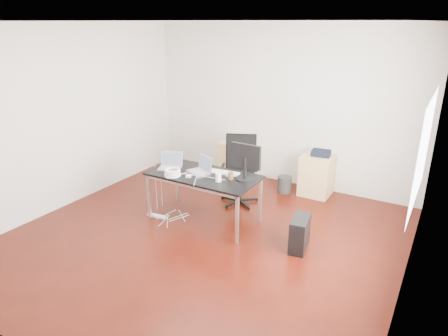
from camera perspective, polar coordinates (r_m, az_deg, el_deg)
The scene contains 18 objects.
room_shell at distance 5.01m, azimuth -2.81°, elevation 4.01°, with size 5.00×5.00×5.00m.
desk at distance 5.78m, azimuth -2.94°, elevation -1.39°, with size 1.60×0.80×0.73m.
office_chair at distance 6.44m, azimuth 2.30°, elevation 0.26°, with size 0.63×0.65×1.08m.
filing_cabinet_left at distance 7.54m, azimuth 1.56°, elevation 1.22°, with size 0.50×0.50×0.70m, color tan.
filing_cabinet_right at distance 6.96m, azimuth 13.11°, elevation -0.97°, with size 0.50×0.50×0.70m, color tan.
pc_tower at distance 5.33m, azimuth 10.76°, elevation -9.14°, with size 0.20×0.45×0.44m, color black.
wastebasket at distance 7.02m, azimuth 8.63°, elevation -2.31°, with size 0.24×0.24×0.28m, color black.
power_strip at distance 6.20m, azimuth -9.61°, elevation -6.76°, with size 0.30×0.06×0.04m, color white.
laptop_left at distance 6.03m, azimuth -7.69°, elevation 0.50°, with size 0.40×0.37×0.23m.
laptop_right at distance 5.82m, azimuth -3.35°, elevation -0.07°, with size 0.41×0.37×0.23m.
monitor at distance 5.48m, azimuth 3.11°, elevation 1.17°, with size 0.45×0.26×0.51m.
keyboard at distance 5.78m, azimuth 0.05°, elevation -0.66°, with size 0.44×0.14×0.02m, color white.
cup_white at distance 5.47m, azimuth -0.81°, elevation -1.35°, with size 0.08×0.08×0.12m, color white.
cup_brown at distance 5.56m, azimuth 0.95°, elevation -1.11°, with size 0.08×0.08×0.10m, color brown.
cable_coil at distance 5.70m, azimuth -7.36°, elevation -0.69°, with size 0.24×0.24×0.11m.
power_adapter at distance 5.66m, azimuth -5.08°, elevation -1.16°, with size 0.07×0.07×0.03m, color white.
speaker at distance 7.33m, azimuth 1.44°, elevation 4.28°, with size 0.09×0.08×0.18m, color #9E9E9E.
navy_garment at distance 6.82m, azimuth 13.69°, elevation 2.08°, with size 0.30×0.24×0.09m, color black.
Camera 1 is at (2.68, -4.02, 2.79)m, focal length 32.00 mm.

